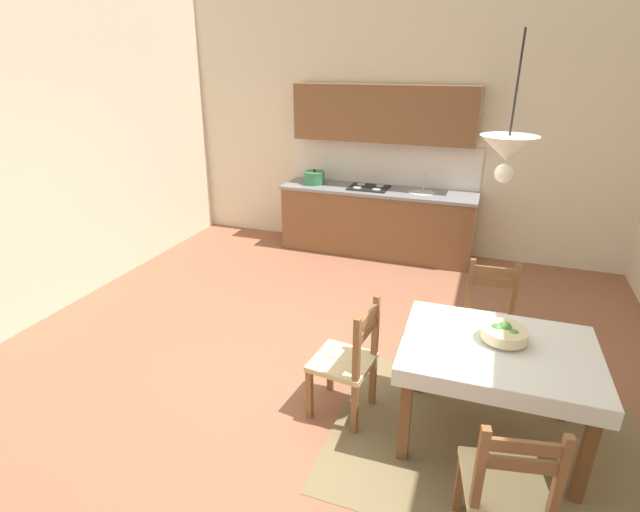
% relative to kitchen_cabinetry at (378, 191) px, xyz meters
% --- Properties ---
extents(ground_plane, '(6.48, 7.17, 0.10)m').
position_rel_kitchen_cabinetry_xyz_m(ground_plane, '(0.17, -3.01, -0.91)').
color(ground_plane, '#935B42').
extents(wall_back, '(6.48, 0.12, 4.04)m').
position_rel_kitchen_cabinetry_xyz_m(wall_back, '(0.17, 0.33, 1.16)').
color(wall_back, beige).
rests_on(wall_back, ground_plane).
extents(area_rug, '(2.10, 1.60, 0.01)m').
position_rel_kitchen_cabinetry_xyz_m(area_rug, '(1.59, -3.32, -0.85)').
color(area_rug, olive).
rests_on(area_rug, ground_plane).
extents(kitchen_cabinetry, '(2.57, 0.63, 2.20)m').
position_rel_kitchen_cabinetry_xyz_m(kitchen_cabinetry, '(0.00, 0.00, 0.00)').
color(kitchen_cabinetry, brown).
rests_on(kitchen_cabinetry, ground_plane).
extents(dining_table, '(1.26, 0.96, 0.75)m').
position_rel_kitchen_cabinetry_xyz_m(dining_table, '(1.59, -3.22, -0.24)').
color(dining_table, brown).
rests_on(dining_table, ground_plane).
extents(dining_chair_camera_side, '(0.49, 0.49, 0.93)m').
position_rel_kitchen_cabinetry_xyz_m(dining_chair_camera_side, '(1.67, -4.08, -0.41)').
color(dining_chair_camera_side, '#D1BC89').
rests_on(dining_chair_camera_side, ground_plane).
extents(dining_chair_kitchen_side, '(0.45, 0.45, 0.93)m').
position_rel_kitchen_cabinetry_xyz_m(dining_chair_kitchen_side, '(1.53, -2.32, -0.41)').
color(dining_chair_kitchen_side, '#D1BC89').
rests_on(dining_chair_kitchen_side, ground_plane).
extents(dining_chair_tv_side, '(0.47, 0.47, 0.93)m').
position_rel_kitchen_cabinetry_xyz_m(dining_chair_tv_side, '(0.58, -3.29, -0.41)').
color(dining_chair_tv_side, '#D1BC89').
rests_on(dining_chair_tv_side, ground_plane).
extents(fruit_bowl, '(0.30, 0.30, 0.12)m').
position_rel_kitchen_cabinetry_xyz_m(fruit_bowl, '(1.61, -3.14, -0.04)').
color(fruit_bowl, beige).
rests_on(fruit_bowl, dining_table).
extents(pendant_lamp, '(0.32, 0.32, 0.80)m').
position_rel_kitchen_cabinetry_xyz_m(pendant_lamp, '(1.46, -3.23, 1.16)').
color(pendant_lamp, black).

